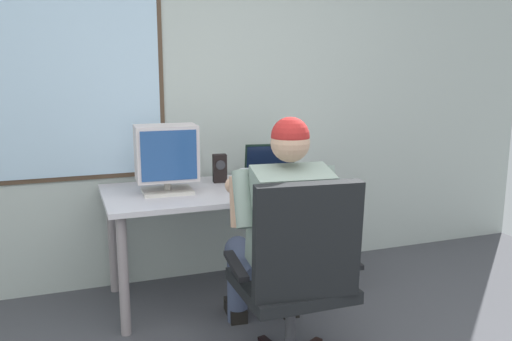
% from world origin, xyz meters
% --- Properties ---
extents(wall_rear, '(5.68, 0.08, 2.68)m').
position_xyz_m(wall_rear, '(-0.04, 2.22, 1.34)').
color(wall_rear, '#B1BAB4').
rests_on(wall_rear, ground).
extents(desk, '(1.50, 0.77, 0.73)m').
position_xyz_m(desk, '(0.10, 1.78, 0.64)').
color(desk, gray).
rests_on(desk, ground).
extents(office_chair, '(0.64, 0.58, 0.99)m').
position_xyz_m(office_chair, '(0.16, 0.77, 0.55)').
color(office_chair, black).
rests_on(office_chair, ground).
extents(person_seated, '(0.55, 0.86, 1.25)m').
position_xyz_m(person_seated, '(0.18, 1.04, 0.65)').
color(person_seated, '#3F4864').
rests_on(person_seated, ground).
extents(crt_monitor, '(0.38, 0.25, 0.42)m').
position_xyz_m(crt_monitor, '(-0.27, 1.78, 0.96)').
color(crt_monitor, beige).
rests_on(crt_monitor, desk).
extents(laptop, '(0.39, 0.37, 0.25)m').
position_xyz_m(laptop, '(0.45, 1.84, 0.79)').
color(laptop, black).
rests_on(laptop, desk).
extents(wine_glass, '(0.09, 0.09, 0.15)m').
position_xyz_m(wine_glass, '(0.18, 1.57, 0.83)').
color(wine_glass, silver).
rests_on(wine_glass, desk).
extents(desk_speaker, '(0.10, 0.08, 0.19)m').
position_xyz_m(desk_speaker, '(0.12, 1.95, 0.82)').
color(desk_speaker, black).
rests_on(desk_speaker, desk).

